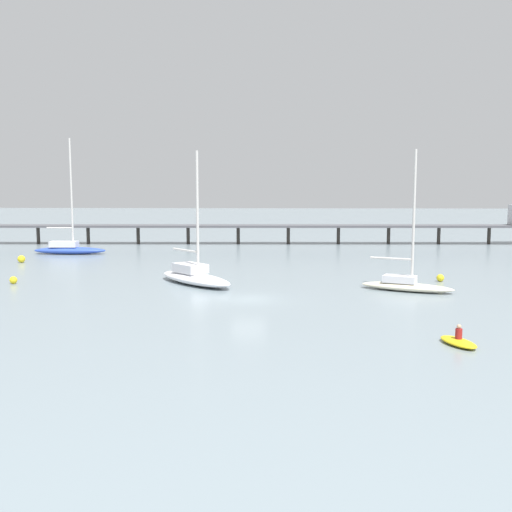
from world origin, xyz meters
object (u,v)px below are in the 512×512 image
mooring_buoy_outer (13,280)px  mooring_buoy_near (440,278)px  pier (329,224)px  sailboat_cream (406,283)px  dinghy_yellow (458,341)px  sailboat_white (194,276)px  sailboat_blue (69,247)px  mooring_buoy_inner (21,259)px

mooring_buoy_outer → mooring_buoy_near: size_ratio=0.99×
pier → sailboat_cream: bearing=-85.9°
dinghy_yellow → mooring_buoy_outer: size_ratio=4.36×
sailboat_white → dinghy_yellow: 25.58m
sailboat_white → sailboat_cream: (17.68, -2.78, -0.06)m
pier → sailboat_blue: sailboat_blue is taller
sailboat_white → dinghy_yellow: (16.88, -19.21, -0.51)m
dinghy_yellow → mooring_buoy_outer: bearing=150.3°
mooring_buoy_outer → mooring_buoy_near: bearing=4.1°
sailboat_blue → mooring_buoy_outer: (3.43, -22.90, -0.50)m
mooring_buoy_inner → sailboat_blue: bearing=75.3°
sailboat_white → dinghy_yellow: sailboat_white is taller
pier → mooring_buoy_near: size_ratio=126.96×
sailboat_blue → dinghy_yellow: size_ratio=5.05×
pier → sailboat_cream: size_ratio=7.44×
sailboat_blue → mooring_buoy_near: 45.75m
sailboat_blue → mooring_buoy_near: size_ratio=21.73×
sailboat_white → mooring_buoy_outer: 15.81m
pier → sailboat_cream: sailboat_cream is taller
sailboat_blue → pier: bearing=23.2°
sailboat_white → mooring_buoy_inner: (-21.50, 13.67, -0.31)m
sailboat_white → mooring_buoy_inner: bearing=147.6°
sailboat_cream → sailboat_blue: bearing=145.8°
sailboat_white → mooring_buoy_outer: size_ratio=17.42×
sailboat_cream → dinghy_yellow: 16.46m
dinghy_yellow → mooring_buoy_outer: (-32.67, 18.61, 0.12)m
mooring_buoy_outer → mooring_buoy_near: 37.68m
pier → mooring_buoy_inner: pier is taller
pier → sailboat_white: size_ratio=7.38×
sailboat_blue → sailboat_white: (19.23, -22.30, -0.11)m
sailboat_white → dinghy_yellow: size_ratio=4.00×
mooring_buoy_outer → mooring_buoy_inner: 15.37m
sailboat_cream → mooring_buoy_inner: size_ratio=13.75×
sailboat_cream → mooring_buoy_inner: bearing=157.2°
dinghy_yellow → mooring_buoy_inner: size_ratio=3.46×
sailboat_blue → mooring_buoy_outer: size_ratio=22.02×
pier → mooring_buoy_inner: 43.21m
sailboat_white → mooring_buoy_near: bearing=5.4°
sailboat_white → mooring_buoy_inner: size_ratio=13.85×
sailboat_white → sailboat_cream: 17.89m
mooring_buoy_near → sailboat_cream: bearing=-130.4°
sailboat_cream → mooring_buoy_near: size_ratio=17.07×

